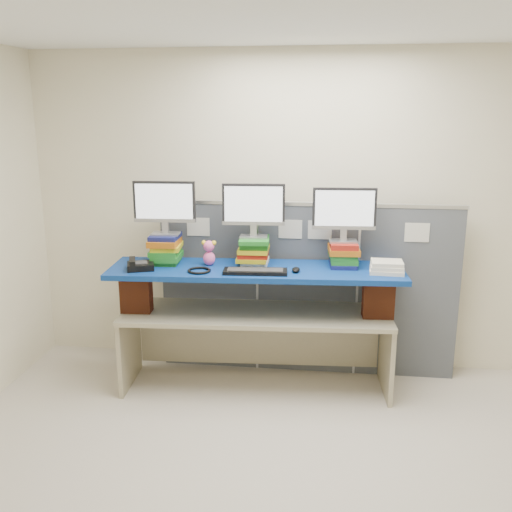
# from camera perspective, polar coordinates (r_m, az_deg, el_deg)

# --- Properties ---
(room) EXTENTS (5.00, 4.00, 2.80)m
(room) POSITION_cam_1_polar(r_m,az_deg,el_deg) (3.13, 3.95, -2.02)
(room) COLOR #F6ECCA
(room) RESTS_ON ground
(cubicle_partition) EXTENTS (2.60, 0.06, 1.53)m
(cubicle_partition) POSITION_cam_1_polar(r_m,az_deg,el_deg) (5.01, 5.09, -3.24)
(cubicle_partition) COLOR #474C54
(cubicle_partition) RESTS_ON ground
(desk) EXTENTS (2.24, 0.78, 0.67)m
(desk) POSITION_cam_1_polar(r_m,az_deg,el_deg) (4.76, 0.00, -7.15)
(desk) COLOR tan
(desk) RESTS_ON ground
(brick_pier_left) EXTENTS (0.25, 0.15, 0.33)m
(brick_pier_left) POSITION_cam_1_polar(r_m,az_deg,el_deg) (4.77, -11.89, -3.56)
(brick_pier_left) COLOR maroon
(brick_pier_left) RESTS_ON desk
(brick_pier_right) EXTENTS (0.25, 0.15, 0.33)m
(brick_pier_right) POSITION_cam_1_polar(r_m,az_deg,el_deg) (4.65, 12.13, -4.05)
(brick_pier_right) COLOR maroon
(brick_pier_right) RESTS_ON desk
(blue_board) EXTENTS (2.40, 0.74, 0.04)m
(blue_board) POSITION_cam_1_polar(r_m,az_deg,el_deg) (4.60, 0.00, -1.47)
(blue_board) COLOR navy
(blue_board) RESTS_ON brick_pier_left
(book_stack_left) EXTENTS (0.27, 0.33, 0.24)m
(book_stack_left) POSITION_cam_1_polar(r_m,az_deg,el_deg) (4.79, -9.01, 0.74)
(book_stack_left) COLOR #1F7422
(book_stack_left) RESTS_ON blue_board
(book_stack_center) EXTENTS (0.28, 0.32, 0.23)m
(book_stack_center) POSITION_cam_1_polar(r_m,az_deg,el_deg) (4.68, -0.21, 0.55)
(book_stack_center) COLOR silver
(book_stack_center) RESTS_ON blue_board
(book_stack_right) EXTENTS (0.26, 0.32, 0.20)m
(book_stack_right) POSITION_cam_1_polar(r_m,az_deg,el_deg) (4.70, 8.72, 0.24)
(book_stack_right) COLOR #131854
(book_stack_right) RESTS_ON blue_board
(monitor_left) EXTENTS (0.51, 0.16, 0.44)m
(monitor_left) POSITION_cam_1_polar(r_m,az_deg,el_deg) (4.71, -9.14, 5.10)
(monitor_left) COLOR #95959A
(monitor_left) RESTS_ON book_stack_left
(monitor_center) EXTENTS (0.51, 0.16, 0.44)m
(monitor_center) POSITION_cam_1_polar(r_m,az_deg,el_deg) (4.61, -0.25, 4.89)
(monitor_center) COLOR #95959A
(monitor_center) RESTS_ON book_stack_center
(monitor_right) EXTENTS (0.51, 0.16, 0.44)m
(monitor_right) POSITION_cam_1_polar(r_m,az_deg,el_deg) (4.62, 8.82, 4.42)
(monitor_right) COLOR #95959A
(monitor_right) RESTS_ON book_stack_right
(keyboard) EXTENTS (0.51, 0.20, 0.03)m
(keyboard) POSITION_cam_1_polar(r_m,az_deg,el_deg) (4.45, -0.07, -1.54)
(keyboard) COLOR black
(keyboard) RESTS_ON blue_board
(mouse) EXTENTS (0.09, 0.13, 0.04)m
(mouse) POSITION_cam_1_polar(r_m,az_deg,el_deg) (4.49, 4.01, -1.37)
(mouse) COLOR black
(mouse) RESTS_ON blue_board
(desk_phone) EXTENTS (0.26, 0.25, 0.09)m
(desk_phone) POSITION_cam_1_polar(r_m,az_deg,el_deg) (4.64, -11.58, -0.92)
(desk_phone) COLOR black
(desk_phone) RESTS_ON blue_board
(headset) EXTENTS (0.25, 0.25, 0.02)m
(headset) POSITION_cam_1_polar(r_m,az_deg,el_deg) (4.51, -5.70, -1.45)
(headset) COLOR black
(headset) RESTS_ON blue_board
(plush_toy) EXTENTS (0.12, 0.09, 0.21)m
(plush_toy) POSITION_cam_1_polar(r_m,az_deg,el_deg) (4.67, -4.72, 0.34)
(plush_toy) COLOR pink
(plush_toy) RESTS_ON blue_board
(binder_stack) EXTENTS (0.27, 0.22, 0.09)m
(binder_stack) POSITION_cam_1_polar(r_m,az_deg,el_deg) (4.57, 12.95, -1.09)
(binder_stack) COLOR #F0E8CD
(binder_stack) RESTS_ON blue_board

